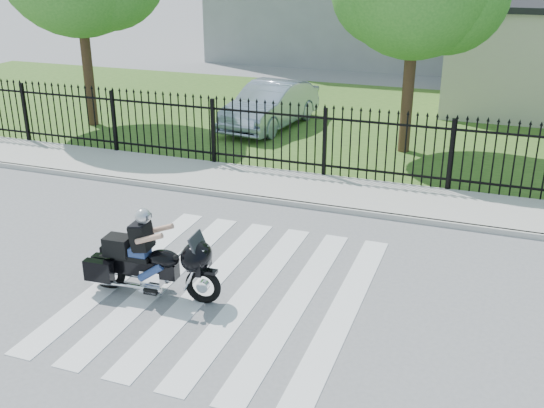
% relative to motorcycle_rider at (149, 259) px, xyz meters
% --- Properties ---
extents(ground, '(120.00, 120.00, 0.00)m').
position_rel_motorcycle_rider_xyz_m(ground, '(1.14, 0.51, -0.64)').
color(ground, slate).
rests_on(ground, ground).
extents(crosswalk, '(5.00, 5.50, 0.01)m').
position_rel_motorcycle_rider_xyz_m(crosswalk, '(1.14, 0.51, -0.63)').
color(crosswalk, silver).
rests_on(crosswalk, ground).
extents(sidewalk, '(40.00, 2.00, 0.12)m').
position_rel_motorcycle_rider_xyz_m(sidewalk, '(1.14, 5.51, -0.58)').
color(sidewalk, '#ADAAA3').
rests_on(sidewalk, ground).
extents(curb, '(40.00, 0.12, 0.12)m').
position_rel_motorcycle_rider_xyz_m(curb, '(1.14, 4.51, -0.58)').
color(curb, '#ADAAA3').
rests_on(curb, ground).
extents(grass_strip, '(40.00, 12.00, 0.02)m').
position_rel_motorcycle_rider_xyz_m(grass_strip, '(1.14, 12.51, -0.63)').
color(grass_strip, '#31541D').
rests_on(grass_strip, ground).
extents(iron_fence, '(26.00, 0.04, 1.80)m').
position_rel_motorcycle_rider_xyz_m(iron_fence, '(1.14, 6.51, 0.26)').
color(iron_fence, black).
rests_on(iron_fence, ground).
extents(motorcycle_rider, '(2.36, 0.79, 1.56)m').
position_rel_motorcycle_rider_xyz_m(motorcycle_rider, '(0.00, 0.00, 0.00)').
color(motorcycle_rider, black).
rests_on(motorcycle_rider, ground).
extents(parked_car, '(2.07, 4.49, 1.43)m').
position_rel_motorcycle_rider_xyz_m(parked_car, '(-1.82, 10.70, 0.09)').
color(parked_car, '#95A2BB').
rests_on(parked_car, grass_strip).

